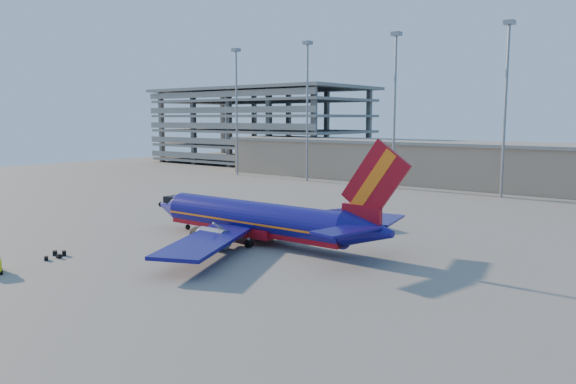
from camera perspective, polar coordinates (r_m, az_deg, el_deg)
name	(u,v)px	position (r m, az deg, el deg)	size (l,w,h in m)	color
ground	(248,229)	(66.95, -4.06, -3.81)	(220.00, 220.00, 0.00)	slate
terminal_building	(495,165)	(112.27, 20.31, 2.57)	(122.00, 16.00, 8.50)	gray
parking_garage	(261,123)	(162.19, -2.78, 7.05)	(62.00, 32.00, 21.40)	slate
light_mast_row	(447,92)	(102.45, 15.86, 9.73)	(101.60, 1.60, 28.65)	gray
aircraft_main	(260,220)	(59.49, -2.88, -2.87)	(33.49, 32.26, 11.35)	navy
luggage_pile	(56,255)	(58.15, -22.48, -5.92)	(2.05, 2.52, 0.48)	black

